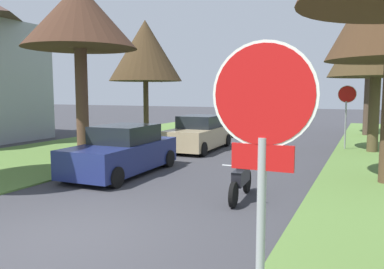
% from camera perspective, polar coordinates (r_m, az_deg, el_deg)
% --- Properties ---
extents(ground_plane, '(120.00, 120.00, 0.00)m').
position_cam_1_polar(ground_plane, '(7.68, -17.99, -14.18)').
color(ground_plane, '#38383D').
extents(stop_sign_near, '(0.81, 0.07, 2.98)m').
position_cam_1_polar(stop_sign_near, '(2.97, 10.37, -2.38)').
color(stop_sign_near, '#9EA0A5').
rests_on(stop_sign_near, grass_verge_right).
extents(stop_sign_far, '(0.82, 0.73, 2.91)m').
position_cam_1_polar(stop_sign_far, '(18.96, 21.90, 4.32)').
color(stop_sign_far, '#9EA0A5').
rests_on(stop_sign_far, grass_verge_right).
extents(street_tree_right_mid_b, '(4.04, 4.04, 7.10)m').
position_cam_1_polar(street_tree_right_mid_b, '(18.73, 25.80, 13.46)').
color(street_tree_right_mid_b, brown).
rests_on(street_tree_right_mid_b, grass_verge_right).
extents(street_tree_right_far, '(4.48, 4.48, 7.56)m').
position_cam_1_polar(street_tree_right_far, '(26.01, 24.99, 13.31)').
color(street_tree_right_far, '#47362B').
rests_on(street_tree_right_far, grass_verge_right).
extents(street_tree_left_mid_a, '(4.68, 4.68, 7.02)m').
position_cam_1_polar(street_tree_left_mid_a, '(17.13, -16.31, 16.24)').
color(street_tree_left_mid_a, brown).
rests_on(street_tree_left_mid_a, grass_verge_left).
extents(street_tree_left_mid_b, '(3.95, 3.95, 6.46)m').
position_cam_1_polar(street_tree_left_mid_b, '(21.43, -6.92, 12.16)').
color(street_tree_left_mid_b, '#4F3E28').
rests_on(street_tree_left_mid_b, grass_verge_left).
extents(parked_sedan_navy, '(2.06, 4.46, 1.57)m').
position_cam_1_polar(parked_sedan_navy, '(12.72, -10.23, -2.52)').
color(parked_sedan_navy, navy).
rests_on(parked_sedan_navy, ground).
extents(parked_sedan_tan, '(2.06, 4.46, 1.57)m').
position_cam_1_polar(parked_sedan_tan, '(17.78, 0.99, 0.06)').
color(parked_sedan_tan, tan).
rests_on(parked_sedan_tan, ground).
extents(parked_sedan_white, '(2.06, 4.46, 1.57)m').
position_cam_1_polar(parked_sedan_white, '(24.58, 7.19, 1.72)').
color(parked_sedan_white, white).
rests_on(parked_sedan_white, ground).
extents(parked_sedan_green, '(2.06, 4.46, 1.57)m').
position_cam_1_polar(parked_sedan_green, '(31.35, 11.43, 2.62)').
color(parked_sedan_green, '#28663D').
rests_on(parked_sedan_green, ground).
extents(parked_motorcycle, '(0.60, 2.05, 0.97)m').
position_cam_1_polar(parked_motorcycle, '(9.66, 7.26, -6.70)').
color(parked_motorcycle, black).
rests_on(parked_motorcycle, ground).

